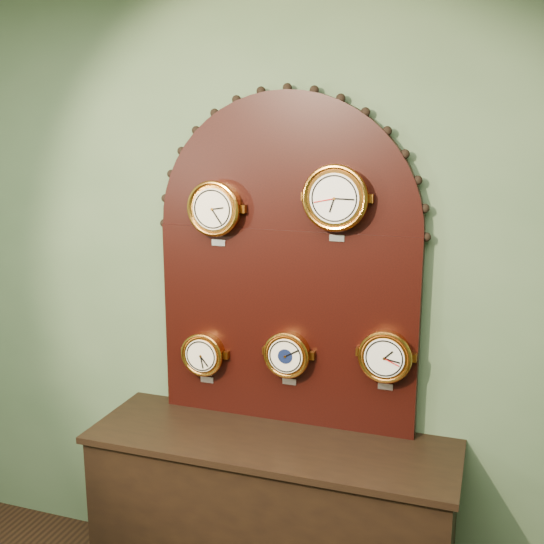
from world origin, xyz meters
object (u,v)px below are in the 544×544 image
at_px(display_board, 287,253).
at_px(barometer, 287,354).
at_px(hygrometer, 204,354).
at_px(roman_clock, 215,208).
at_px(tide_clock, 385,356).
at_px(arabic_clock, 336,198).
at_px(shop_counter, 271,526).

relative_size(display_board, barometer, 5.75).
bearing_deg(hygrometer, roman_clock, -0.79).
distance_m(display_board, roman_clock, 0.38).
bearing_deg(roman_clock, tide_clock, 0.03).
distance_m(display_board, arabic_clock, 0.36).
relative_size(display_board, hygrometer, 5.85).
bearing_deg(arabic_clock, tide_clock, 0.29).
bearing_deg(hygrometer, display_board, 9.70).
bearing_deg(roman_clock, arabic_clock, -0.08).
bearing_deg(shop_counter, display_board, 90.00).
relative_size(arabic_clock, hygrometer, 1.27).
distance_m(shop_counter, tide_clock, 0.95).
xyz_separation_m(hygrometer, tide_clock, (0.85, -0.00, 0.09)).
bearing_deg(roman_clock, barometer, 0.12).
xyz_separation_m(roman_clock, arabic_clock, (0.55, -0.00, 0.07)).
distance_m(shop_counter, display_board, 1.25).
height_order(shop_counter, barometer, barometer).
relative_size(hygrometer, tide_clock, 0.92).
relative_size(shop_counter, hygrometer, 6.12).
relative_size(shop_counter, display_board, 1.05).
xyz_separation_m(hygrometer, barometer, (0.41, -0.00, 0.05)).
bearing_deg(arabic_clock, display_board, 163.96).
relative_size(display_board, arabic_clock, 4.62).
distance_m(shop_counter, roman_clock, 1.46).
bearing_deg(shop_counter, arabic_clock, 32.77).
relative_size(roman_clock, tide_clock, 1.06).
bearing_deg(shop_counter, roman_clock, 154.06).
xyz_separation_m(display_board, barometer, (0.03, -0.07, -0.45)).
distance_m(arabic_clock, tide_clock, 0.71).
distance_m(shop_counter, arabic_clock, 1.51).
xyz_separation_m(shop_counter, tide_clock, (0.47, 0.15, 0.82)).
height_order(shop_counter, arabic_clock, arabic_clock).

